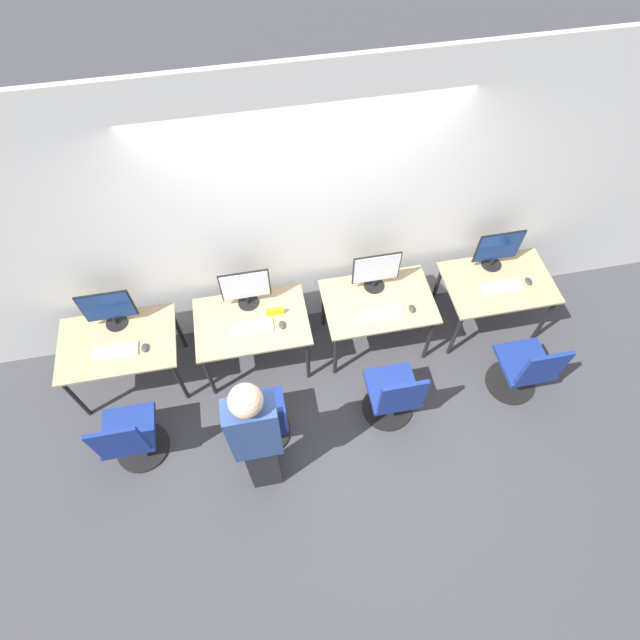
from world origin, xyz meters
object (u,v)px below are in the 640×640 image
at_px(keyboard_far_left, 116,351).
at_px(monitor_far_right, 498,249).
at_px(keyboard_far_right, 503,287).
at_px(office_chair_far_left, 131,439).
at_px(office_chair_left, 262,422).
at_px(monitor_right, 376,271).
at_px(keyboard_left, 252,328).
at_px(mouse_left, 282,325).
at_px(mouse_far_left, 145,348).
at_px(keyboard_right, 383,314).
at_px(office_chair_right, 393,397).
at_px(monitor_left, 246,288).
at_px(monitor_far_left, 108,309).
at_px(person_left, 257,438).
at_px(mouse_right, 412,309).
at_px(office_chair_far_right, 524,370).
at_px(mouse_far_right, 529,281).

bearing_deg(keyboard_far_left, monitor_far_right, 5.12).
bearing_deg(keyboard_far_right, office_chair_far_left, -168.61).
height_order(office_chair_left, keyboard_far_right, office_chair_left).
height_order(monitor_right, monitor_far_right, same).
height_order(keyboard_left, mouse_left, mouse_left).
height_order(mouse_far_left, keyboard_left, mouse_far_left).
relative_size(keyboard_right, office_chair_right, 0.43).
bearing_deg(keyboard_left, mouse_far_left, -177.99).
relative_size(monitor_left, monitor_far_right, 1.00).
bearing_deg(monitor_far_left, monitor_left, 0.06).
bearing_deg(keyboard_far_right, person_left, -155.15).
bearing_deg(mouse_left, keyboard_right, -3.35).
xyz_separation_m(mouse_right, keyboard_far_right, (0.93, 0.08, -0.01)).
relative_size(mouse_right, office_chair_far_right, 0.10).
bearing_deg(office_chair_left, person_left, -94.40).
relative_size(office_chair_left, office_chair_right, 1.00).
relative_size(monitor_left, keyboard_far_right, 1.17).
bearing_deg(monitor_far_right, monitor_far_left, -179.78).
xyz_separation_m(keyboard_far_left, monitor_right, (2.40, 0.28, 0.22)).
bearing_deg(office_chair_far_right, keyboard_right, 152.24).
distance_m(monitor_left, office_chair_far_right, 2.68).
distance_m(monitor_far_right, keyboard_far_right, 0.36).
bearing_deg(keyboard_left, monitor_far_right, 7.23).
distance_m(monitor_far_left, keyboard_right, 2.44).
xyz_separation_m(keyboard_right, keyboard_far_right, (1.20, 0.09, 0.00)).
xyz_separation_m(office_chair_right, monitor_far_right, (1.25, 1.05, 0.56)).
height_order(office_chair_far_left, monitor_left, monitor_left).
bearing_deg(person_left, keyboard_far_left, 135.49).
xyz_separation_m(mouse_far_left, monitor_far_right, (3.35, 0.34, 0.21)).
xyz_separation_m(monitor_far_left, mouse_left, (1.47, -0.31, -0.21)).
relative_size(monitor_right, keyboard_right, 1.17).
xyz_separation_m(office_chair_far_left, office_chair_left, (1.12, -0.06, 0.00)).
bearing_deg(mouse_right, office_chair_far_left, -166.48).
relative_size(keyboard_left, office_chair_far_right, 0.43).
bearing_deg(keyboard_right, office_chair_far_right, -27.76).
bearing_deg(mouse_right, mouse_far_right, 4.76).
bearing_deg(keyboard_far_left, person_left, -44.51).
height_order(office_chair_left, office_chair_far_right, same).
bearing_deg(keyboard_left, office_chair_left, -92.98).
bearing_deg(monitor_far_right, mouse_far_right, -46.05).
bearing_deg(mouse_left, mouse_right, -2.30).
distance_m(keyboard_right, mouse_far_right, 1.47).
bearing_deg(person_left, mouse_far_right, 22.95).
xyz_separation_m(office_chair_far_left, keyboard_right, (2.36, 0.63, 0.34)).
bearing_deg(monitor_right, mouse_far_right, -9.14).
height_order(keyboard_right, mouse_right, mouse_right).
xyz_separation_m(person_left, mouse_right, (1.55, 1.06, -0.23)).
xyz_separation_m(monitor_left, mouse_left, (0.27, -0.32, -0.21)).
bearing_deg(mouse_left, monitor_far_right, 8.76).
relative_size(office_chair_far_left, mouse_right, 9.97).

